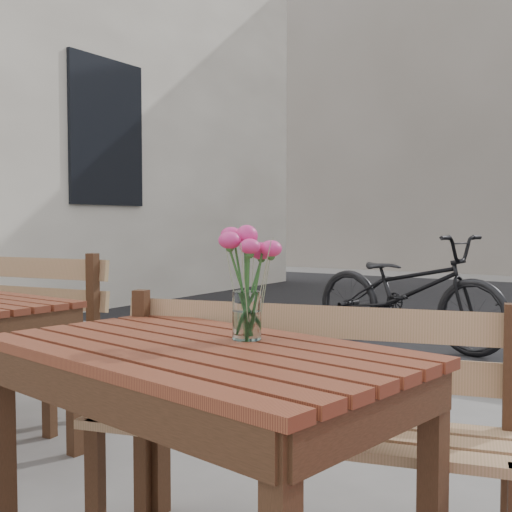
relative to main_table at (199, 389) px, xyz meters
The scene contains 4 objects.
main_table is the anchor object (origin of this frame).
main_bench 0.45m from the main_table, 75.77° to the left, with size 1.44×0.74×0.86m.
main_vase 0.37m from the main_table, 67.88° to the left, with size 0.18×0.18×0.33m.
bicycle 4.10m from the main_table, 101.21° to the left, with size 0.65×1.88×0.99m, color black.
Camera 1 is at (0.85, -1.24, 1.09)m, focal length 45.00 mm.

